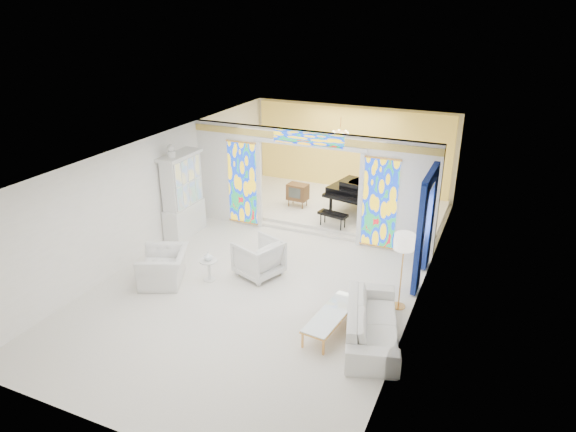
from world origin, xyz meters
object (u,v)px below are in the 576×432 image
at_px(armchair_left, 164,267).
at_px(coffee_table, 332,314).
at_px(armchair_right, 259,258).
at_px(tv_console, 298,192).
at_px(sofa, 372,322).
at_px(grand_piano, 362,190).
at_px(china_cabinet, 183,196).

distance_m(armchair_left, coffee_table, 4.27).
bearing_deg(armchair_right, tv_console, -149.35).
xyz_separation_m(armchair_left, tv_console, (1.16, 5.37, 0.26)).
relative_size(sofa, grand_piano, 0.92).
distance_m(china_cabinet, tv_console, 3.70).
bearing_deg(tv_console, armchair_right, -76.00).
bearing_deg(tv_console, armchair_left, -98.08).
bearing_deg(grand_piano, tv_console, -157.64).
bearing_deg(tv_console, coffee_table, -56.92).
distance_m(china_cabinet, armchair_right, 3.32).
xyz_separation_m(sofa, tv_console, (-3.91, 5.54, 0.29)).
height_order(china_cabinet, armchair_left, china_cabinet).
bearing_deg(grand_piano, sofa, -60.42).
bearing_deg(armchair_left, armchair_right, 97.73).
relative_size(armchair_left, tv_console, 1.65).
relative_size(china_cabinet, tv_console, 3.75).
distance_m(armchair_left, sofa, 5.08).
bearing_deg(armchair_left, grand_piano, 126.60).
height_order(armchair_left, tv_console, tv_console).
xyz_separation_m(china_cabinet, sofa, (6.17, -2.66, -0.80)).
bearing_deg(armchair_right, china_cabinet, -92.35).
bearing_deg(china_cabinet, grand_piano, 37.75).
bearing_deg(armchair_left, coffee_table, 61.99).
relative_size(armchair_right, tv_console, 1.37).
relative_size(armchair_right, grand_piano, 0.37).
height_order(china_cabinet, tv_console, china_cabinet).
height_order(armchair_left, coffee_table, armchair_left).
height_order(armchair_left, armchair_right, armchair_right).
distance_m(armchair_right, grand_piano, 4.73).
height_order(armchair_right, tv_console, tv_console).
relative_size(sofa, tv_console, 3.45).
relative_size(sofa, coffee_table, 1.39).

